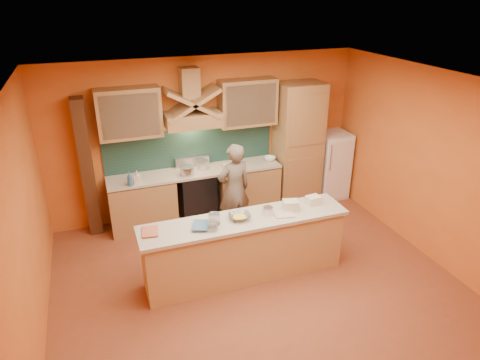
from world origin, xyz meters
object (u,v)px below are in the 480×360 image
object	(u,v)px
stove	(197,195)
kitchen_scale	(268,212)
person	(234,190)
mixing_bowl	(240,217)
fridge	(331,165)

from	to	relation	value
stove	kitchen_scale	xyz separation A→B (m)	(0.54, -1.91, 0.55)
person	mixing_bowl	bearing A→B (deg)	65.81
stove	person	xyz separation A→B (m)	(0.46, -0.69, 0.34)
stove	person	world-z (taller)	person
person	stove	bearing A→B (deg)	-64.90
stove	fridge	size ratio (longest dim) A/B	0.69
stove	mixing_bowl	distance (m)	1.96
fridge	mixing_bowl	distance (m)	3.20
stove	mixing_bowl	xyz separation A→B (m)	(0.13, -1.88, 0.53)
stove	mixing_bowl	world-z (taller)	mixing_bowl
fridge	kitchen_scale	xyz separation A→B (m)	(-2.16, -1.91, 0.35)
fridge	kitchen_scale	world-z (taller)	fridge
stove	kitchen_scale	bearing A→B (deg)	-74.24
stove	kitchen_scale	world-z (taller)	kitchen_scale
fridge	mixing_bowl	size ratio (longest dim) A/B	4.50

